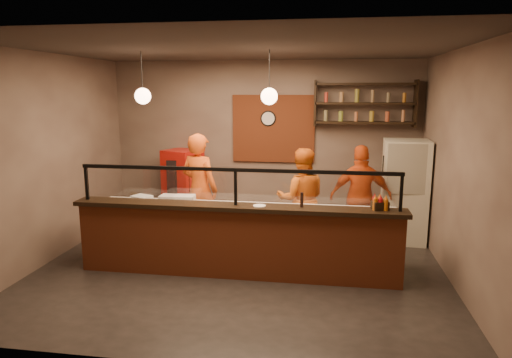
% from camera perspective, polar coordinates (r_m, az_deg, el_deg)
% --- Properties ---
extents(floor, '(6.00, 6.00, 0.00)m').
position_cam_1_polar(floor, '(7.00, -1.98, -11.10)').
color(floor, black).
rests_on(floor, ground).
extents(ceiling, '(6.00, 6.00, 0.00)m').
position_cam_1_polar(ceiling, '(6.51, -2.17, 16.00)').
color(ceiling, '#3A322C').
rests_on(ceiling, wall_back).
extents(wall_back, '(6.00, 0.00, 6.00)m').
position_cam_1_polar(wall_back, '(9.01, 0.93, 4.42)').
color(wall_back, '#7B695A').
rests_on(wall_back, floor).
extents(wall_left, '(0.00, 5.00, 5.00)m').
position_cam_1_polar(wall_left, '(7.71, -24.56, 2.31)').
color(wall_left, '#7B695A').
rests_on(wall_left, floor).
extents(wall_right, '(0.00, 5.00, 5.00)m').
position_cam_1_polar(wall_right, '(6.69, 24.07, 1.16)').
color(wall_right, '#7B695A').
rests_on(wall_right, floor).
extents(wall_front, '(6.00, 0.00, 6.00)m').
position_cam_1_polar(wall_front, '(4.18, -8.53, -3.41)').
color(wall_front, '#7B695A').
rests_on(wall_front, floor).
extents(brick_patch, '(1.60, 0.04, 1.30)m').
position_cam_1_polar(brick_patch, '(8.92, 2.19, 6.29)').
color(brick_patch, '#944120').
rests_on(brick_patch, wall_back).
extents(service_counter, '(4.60, 0.25, 1.00)m').
position_cam_1_polar(service_counter, '(6.54, -2.50, -8.02)').
color(service_counter, '#944120').
rests_on(service_counter, floor).
extents(counter_ledge, '(4.70, 0.37, 0.06)m').
position_cam_1_polar(counter_ledge, '(6.39, -2.54, -3.52)').
color(counter_ledge, black).
rests_on(counter_ledge, service_counter).
extents(worktop_cabinet, '(4.60, 0.75, 0.85)m').
position_cam_1_polar(worktop_cabinet, '(7.03, -1.70, -7.29)').
color(worktop_cabinet, gray).
rests_on(worktop_cabinet, floor).
extents(worktop, '(4.60, 0.75, 0.05)m').
position_cam_1_polar(worktop, '(6.91, -1.72, -3.74)').
color(worktop, silver).
rests_on(worktop, worktop_cabinet).
extents(sneeze_guard, '(4.50, 0.05, 0.52)m').
position_cam_1_polar(sneeze_guard, '(6.31, -2.57, -0.53)').
color(sneeze_guard, white).
rests_on(sneeze_guard, counter_ledge).
extents(wall_shelving, '(1.84, 0.28, 0.85)m').
position_cam_1_polar(wall_shelving, '(8.71, 13.41, 9.18)').
color(wall_shelving, black).
rests_on(wall_shelving, wall_back).
extents(wall_clock, '(0.30, 0.04, 0.30)m').
position_cam_1_polar(wall_clock, '(8.91, 1.54, 7.58)').
color(wall_clock, black).
rests_on(wall_clock, wall_back).
extents(pendant_left, '(0.24, 0.24, 0.77)m').
position_cam_1_polar(pendant_left, '(7.11, -13.96, 10.04)').
color(pendant_left, black).
rests_on(pendant_left, ceiling).
extents(pendant_right, '(0.24, 0.24, 0.77)m').
position_cam_1_polar(pendant_right, '(6.62, 1.66, 10.31)').
color(pendant_right, black).
rests_on(pendant_right, ceiling).
extents(cook_left, '(0.82, 0.68, 1.92)m').
position_cam_1_polar(cook_left, '(7.92, -7.07, -1.25)').
color(cook_left, '#E15415').
rests_on(cook_left, floor).
extents(cook_mid, '(0.90, 0.74, 1.71)m').
position_cam_1_polar(cook_mid, '(7.63, 5.67, -2.52)').
color(cook_mid, '#C75A12').
rests_on(cook_mid, floor).
extents(cook_right, '(1.05, 0.50, 1.75)m').
position_cam_1_polar(cook_right, '(7.86, 12.97, -2.20)').
color(cook_right, '#CA4513').
rests_on(cook_right, floor).
extents(fridge, '(0.79, 0.74, 1.80)m').
position_cam_1_polar(fridge, '(8.38, 18.05, -1.47)').
color(fridge, beige).
rests_on(fridge, floor).
extents(red_cooler, '(0.81, 0.79, 1.49)m').
position_cam_1_polar(red_cooler, '(9.15, -9.08, -1.03)').
color(red_cooler, '#AE130B').
rests_on(red_cooler, floor).
extents(pizza_dough, '(0.61, 0.61, 0.01)m').
position_cam_1_polar(pizza_dough, '(6.87, -4.16, -3.57)').
color(pizza_dough, white).
rests_on(pizza_dough, worktop).
extents(prep_tub_a, '(0.29, 0.23, 0.14)m').
position_cam_1_polar(prep_tub_a, '(7.18, -10.72, -2.56)').
color(prep_tub_a, silver).
rests_on(prep_tub_a, worktop).
extents(prep_tub_b, '(0.33, 0.27, 0.15)m').
position_cam_1_polar(prep_tub_b, '(7.09, -8.90, -2.64)').
color(prep_tub_b, white).
rests_on(prep_tub_b, worktop).
extents(prep_tub_c, '(0.34, 0.31, 0.14)m').
position_cam_1_polar(prep_tub_c, '(7.26, -14.10, -2.57)').
color(prep_tub_c, silver).
rests_on(prep_tub_c, worktop).
extents(rolling_pin, '(0.32, 0.06, 0.05)m').
position_cam_1_polar(rolling_pin, '(7.47, -15.53, -2.59)').
color(rolling_pin, gold).
rests_on(rolling_pin, worktop).
extents(condiment_caddy, '(0.24, 0.21, 0.11)m').
position_cam_1_polar(condiment_caddy, '(6.35, 15.23, -3.20)').
color(condiment_caddy, black).
rests_on(condiment_caddy, counter_ledge).
extents(pepper_mill, '(0.05, 0.05, 0.20)m').
position_cam_1_polar(pepper_mill, '(6.28, 5.75, -2.59)').
color(pepper_mill, black).
rests_on(pepper_mill, counter_ledge).
extents(small_plate, '(0.18, 0.18, 0.01)m').
position_cam_1_polar(small_plate, '(6.31, 0.43, -3.37)').
color(small_plate, white).
rests_on(small_plate, counter_ledge).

